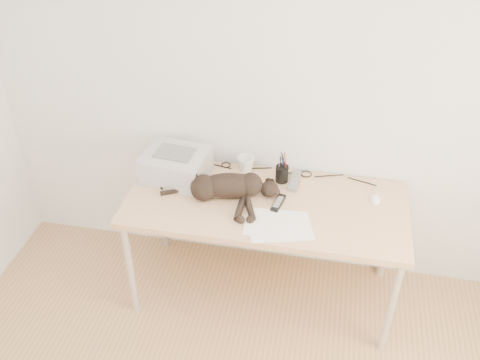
% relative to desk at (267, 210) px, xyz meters
% --- Properties ---
extents(wall_back, '(3.50, 0.00, 3.50)m').
position_rel_desk_xyz_m(wall_back, '(0.00, 0.27, 0.69)').
color(wall_back, silver).
rests_on(wall_back, floor).
extents(desk, '(1.60, 0.70, 0.74)m').
position_rel_desk_xyz_m(desk, '(0.00, 0.00, 0.00)').
color(desk, tan).
rests_on(desk, floor).
extents(printer, '(0.40, 0.35, 0.18)m').
position_rel_desk_xyz_m(printer, '(-0.57, 0.06, 0.22)').
color(printer, '#B9B9BE').
rests_on(printer, desk).
extents(papers, '(0.39, 0.31, 0.01)m').
position_rel_desk_xyz_m(papers, '(0.10, -0.28, 0.14)').
color(papers, white).
rests_on(papers, desk).
extents(cat, '(0.69, 0.33, 0.16)m').
position_rel_desk_xyz_m(cat, '(-0.24, -0.08, 0.20)').
color(cat, black).
rests_on(cat, desk).
extents(mug, '(0.15, 0.15, 0.10)m').
position_rel_desk_xyz_m(mug, '(-0.17, 0.19, 0.18)').
color(mug, white).
rests_on(mug, desk).
extents(pen_cup, '(0.08, 0.08, 0.20)m').
position_rel_desk_xyz_m(pen_cup, '(0.06, 0.13, 0.19)').
color(pen_cup, black).
rests_on(pen_cup, desk).
extents(remote_grey, '(0.07, 0.20, 0.02)m').
position_rel_desk_xyz_m(remote_grey, '(0.14, 0.13, 0.14)').
color(remote_grey, slate).
rests_on(remote_grey, desk).
extents(remote_black, '(0.07, 0.16, 0.02)m').
position_rel_desk_xyz_m(remote_black, '(0.07, -0.10, 0.14)').
color(remote_black, black).
rests_on(remote_black, desk).
extents(mouse, '(0.07, 0.11, 0.03)m').
position_rel_desk_xyz_m(mouse, '(0.61, 0.05, 0.15)').
color(mouse, white).
rests_on(mouse, desk).
extents(cable_tangle, '(1.36, 0.07, 0.01)m').
position_rel_desk_xyz_m(cable_tangle, '(0.00, 0.22, 0.14)').
color(cable_tangle, black).
rests_on(cable_tangle, desk).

